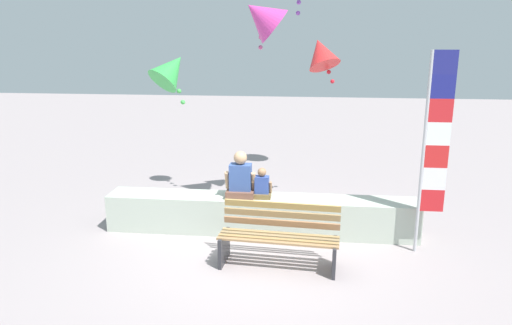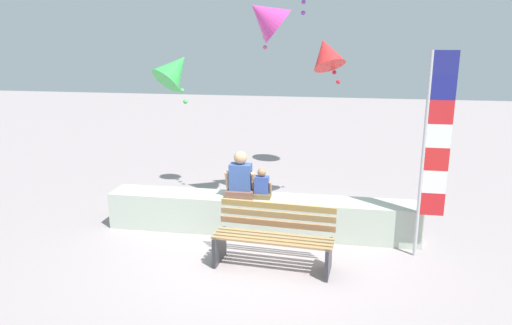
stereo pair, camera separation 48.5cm
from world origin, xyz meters
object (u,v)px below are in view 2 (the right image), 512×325
(kite_red, at_px, (326,53))
(kite_green, at_px, (175,69))
(park_bench, at_px, (274,238))
(kite_magenta, at_px, (265,16))
(person_adult, at_px, (241,179))
(person_child, at_px, (262,186))
(flag_banner, at_px, (433,144))

(kite_red, distance_m, kite_green, 2.76)
(park_bench, height_order, kite_magenta, kite_magenta)
(kite_red, height_order, kite_magenta, kite_magenta)
(person_adult, height_order, kite_magenta, kite_magenta)
(person_adult, relative_size, kite_magenta, 0.76)
(kite_magenta, xyz_separation_m, kite_green, (-1.51, -0.49, -0.89))
(person_child, bearing_deg, park_bench, -72.37)
(flag_banner, relative_size, kite_green, 3.10)
(kite_magenta, relative_size, kite_green, 1.06)
(person_adult, bearing_deg, person_child, 0.05)
(flag_banner, height_order, kite_magenta, kite_magenta)
(flag_banner, height_order, kite_red, kite_red)
(park_bench, distance_m, kite_green, 3.49)
(person_child, distance_m, kite_magenta, 2.97)
(person_child, bearing_deg, kite_magenta, 96.39)
(person_adult, bearing_deg, kite_magenta, 77.41)
(flag_banner, bearing_deg, park_bench, -162.89)
(kite_magenta, distance_m, kite_green, 1.82)
(park_bench, relative_size, person_adult, 2.24)
(flag_banner, distance_m, kite_red, 2.86)
(park_bench, xyz_separation_m, flag_banner, (2.21, 0.68, 1.32))
(person_adult, xyz_separation_m, kite_green, (-1.27, 0.58, 1.77))
(person_child, bearing_deg, flag_banner, -10.46)
(flag_banner, height_order, kite_green, kite_green)
(person_adult, distance_m, kite_red, 2.86)
(park_bench, xyz_separation_m, person_child, (-0.37, 1.15, 0.41))
(park_bench, distance_m, kite_magenta, 3.90)
(kite_red, bearing_deg, kite_green, -159.47)
(park_bench, bearing_deg, kite_red, 77.95)
(flag_banner, distance_m, kite_magenta, 3.61)
(flag_banner, bearing_deg, kite_red, 128.95)
(flag_banner, bearing_deg, kite_magenta, 150.13)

